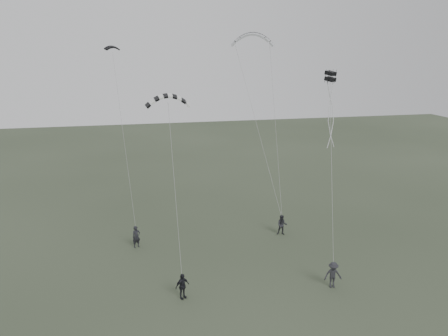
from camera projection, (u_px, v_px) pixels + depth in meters
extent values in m
plane|color=#313C29|center=(221.00, 277.00, 31.83)|extent=(140.00, 140.00, 0.00)
imported|color=black|center=(136.00, 237.00, 36.45)|extent=(0.80, 0.66, 1.87)
imported|color=#26262B|center=(282.00, 225.00, 38.94)|extent=(1.07, 0.94, 1.84)
imported|color=black|center=(182.00, 286.00, 28.94)|extent=(1.13, 0.88, 1.79)
imported|color=#232328|center=(333.00, 275.00, 30.27)|extent=(1.30, 0.84, 1.90)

